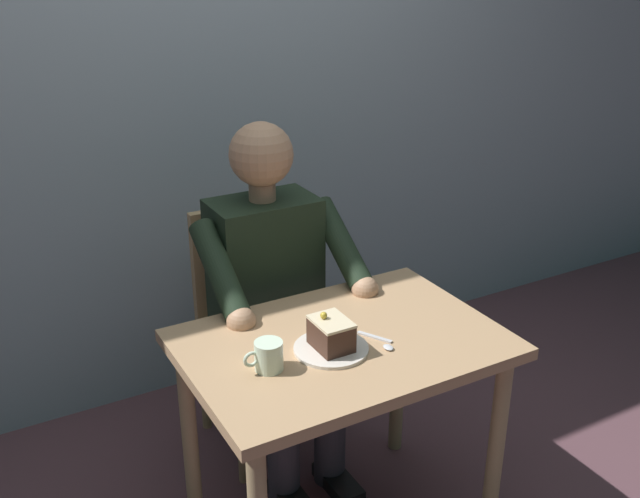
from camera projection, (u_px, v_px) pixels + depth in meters
cafe_rear_panel at (189, 20)px, 2.70m from camera, size 6.40×0.12×3.00m
dining_table at (342, 370)px, 2.14m from camera, size 0.91×0.64×0.71m
chair at (256, 317)px, 2.69m from camera, size 0.42×0.42×0.89m
seated_person at (275, 297)px, 2.49m from camera, size 0.53×0.58×1.24m
dessert_plate at (331, 349)px, 2.04m from camera, size 0.21×0.21×0.01m
cake_slice at (331, 334)px, 2.02m from camera, size 0.09×0.12×0.11m
coffee_cup at (268, 355)px, 1.94m from camera, size 0.11×0.08×0.08m
dessert_spoon at (382, 343)px, 2.08m from camera, size 0.06×0.14×0.01m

